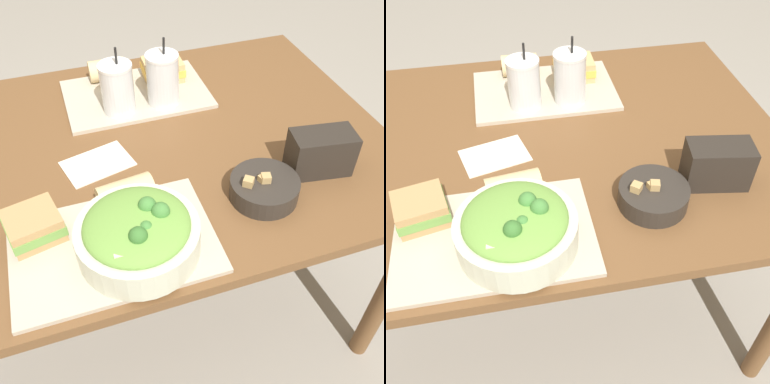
# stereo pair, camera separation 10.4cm
# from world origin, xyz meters

# --- Properties ---
(ground_plane) EXTENTS (12.00, 12.00, 0.00)m
(ground_plane) POSITION_xyz_m (0.00, 0.00, 0.00)
(ground_plane) COLOR gray
(dining_table) EXTENTS (1.45, 1.00, 0.76)m
(dining_table) POSITION_xyz_m (0.00, 0.00, 0.67)
(dining_table) COLOR brown
(dining_table) RESTS_ON ground_plane
(tray_near) EXTENTS (0.45, 0.30, 0.01)m
(tray_near) POSITION_xyz_m (-0.12, -0.33, 0.77)
(tray_near) COLOR #BCB29E
(tray_near) RESTS_ON dining_table
(tray_far) EXTENTS (0.45, 0.30, 0.01)m
(tray_far) POSITION_xyz_m (0.08, 0.26, 0.77)
(tray_far) COLOR #BCB29E
(tray_far) RESTS_ON dining_table
(salad_bowl) EXTENTS (0.26, 0.26, 0.12)m
(salad_bowl) POSITION_xyz_m (-0.07, -0.36, 0.83)
(salad_bowl) COLOR beige
(salad_bowl) RESTS_ON tray_near
(soup_bowl) EXTENTS (0.17, 0.17, 0.07)m
(soup_bowl) POSITION_xyz_m (0.26, -0.29, 0.79)
(soup_bowl) COLOR #2D2823
(soup_bowl) RESTS_ON dining_table
(sandwich_near) EXTENTS (0.14, 0.13, 0.06)m
(sandwich_near) POSITION_xyz_m (-0.27, -0.25, 0.81)
(sandwich_near) COLOR tan
(sandwich_near) RESTS_ON tray_near
(baguette_near) EXTENTS (0.14, 0.09, 0.07)m
(baguette_near) POSITION_xyz_m (-0.06, -0.22, 0.81)
(baguette_near) COLOR #DBBC84
(baguette_near) RESTS_ON tray_near
(sandwich_far) EXTENTS (0.13, 0.11, 0.06)m
(sandwich_far) POSITION_xyz_m (0.18, 0.31, 0.81)
(sandwich_far) COLOR tan
(sandwich_far) RESTS_ON tray_far
(baguette_far) EXTENTS (0.12, 0.07, 0.07)m
(baguette_far) POSITION_xyz_m (0.01, 0.37, 0.81)
(baguette_far) COLOR #DBBC84
(baguette_far) RESTS_ON tray_far
(drink_cup_dark) EXTENTS (0.10, 0.10, 0.20)m
(drink_cup_dark) POSITION_xyz_m (0.01, 0.18, 0.84)
(drink_cup_dark) COLOR silver
(drink_cup_dark) RESTS_ON tray_far
(drink_cup_red) EXTENTS (0.10, 0.10, 0.21)m
(drink_cup_red) POSITION_xyz_m (0.15, 0.18, 0.85)
(drink_cup_red) COLOR silver
(drink_cup_red) RESTS_ON tray_far
(chip_bag) EXTENTS (0.17, 0.11, 0.11)m
(chip_bag) POSITION_xyz_m (0.44, -0.24, 0.82)
(chip_bag) COLOR #28231E
(chip_bag) RESTS_ON dining_table
(napkin_folded) EXTENTS (0.20, 0.16, 0.00)m
(napkin_folded) POSITION_xyz_m (-0.10, -0.04, 0.76)
(napkin_folded) COLOR silver
(napkin_folded) RESTS_ON dining_table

